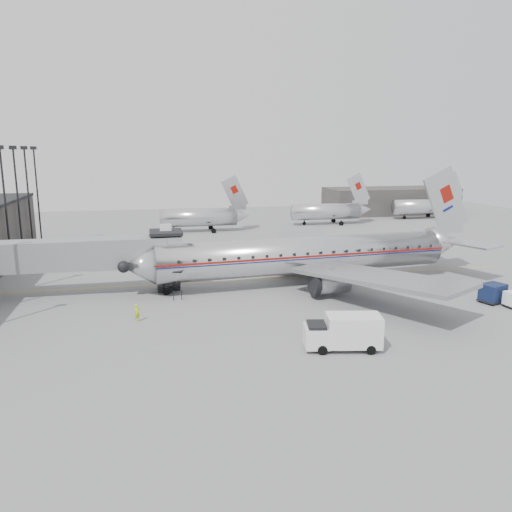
{
  "coord_description": "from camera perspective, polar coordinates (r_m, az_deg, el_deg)",
  "views": [
    {
      "loc": [
        -10.45,
        -48.72,
        14.67
      ],
      "look_at": [
        0.74,
        4.05,
        3.2
      ],
      "focal_mm": 35.0,
      "sensor_mm": 36.0,
      "label": 1
    }
  ],
  "objects": [
    {
      "name": "apron_line",
      "position": [
        58.22,
        1.78,
        -2.59
      ],
      "size": [
        60.0,
        0.15,
        0.01
      ],
      "primitive_type": "cube",
      "rotation": [
        0.0,
        0.0,
        1.57
      ],
      "color": "gold",
      "rests_on": "ground"
    },
    {
      "name": "ramp_worker",
      "position": [
        44.94,
        -13.43,
        -6.34
      ],
      "size": [
        0.68,
        0.63,
        1.55
      ],
      "primitive_type": "imported",
      "rotation": [
        0.0,
        0.0,
        0.62
      ],
      "color": "#C2E01A",
      "rests_on": "ground"
    },
    {
      "name": "distant_aircraft_near",
      "position": [
        91.91,
        -6.48,
        4.46
      ],
      "size": [
        16.39,
        3.2,
        10.26
      ],
      "color": "silver",
      "rests_on": "ground"
    },
    {
      "name": "distant_aircraft_mid",
      "position": [
        101.56,
        8.1,
        5.13
      ],
      "size": [
        16.39,
        3.2,
        10.26
      ],
      "color": "silver",
      "rests_on": "ground"
    },
    {
      "name": "airliner",
      "position": [
        55.77,
        6.33,
        0.13
      ],
      "size": [
        41.03,
        37.89,
        12.98
      ],
      "rotation": [
        0.0,
        0.0,
        0.09
      ],
      "color": "silver",
      "rests_on": "ground"
    },
    {
      "name": "ground",
      "position": [
        51.94,
        0.13,
        -4.4
      ],
      "size": [
        160.0,
        160.0,
        0.0
      ],
      "primitive_type": "plane",
      "color": "slate",
      "rests_on": "ground"
    },
    {
      "name": "service_van",
      "position": [
        38.21,
        9.98,
        -8.51
      ],
      "size": [
        5.98,
        3.21,
        2.67
      ],
      "rotation": [
        0.0,
        0.0,
        -0.19
      ],
      "color": "silver",
      "rests_on": "ground"
    },
    {
      "name": "jet_bridge",
      "position": [
        53.78,
        -18.36,
        0.14
      ],
      "size": [
        21.0,
        6.2,
        7.1
      ],
      "color": "slate",
      "rests_on": "ground"
    },
    {
      "name": "distant_aircraft_far",
      "position": [
        115.44,
        18.73,
        5.44
      ],
      "size": [
        16.39,
        3.2,
        10.26
      ],
      "color": "silver",
      "rests_on": "ground"
    },
    {
      "name": "hangar",
      "position": [
        122.6,
        15.07,
        6.13
      ],
      "size": [
        30.0,
        12.0,
        6.0
      ],
      "primitive_type": "cube",
      "color": "#33302E",
      "rests_on": "ground"
    },
    {
      "name": "baggage_cart_navy",
      "position": [
        54.17,
        25.43,
        -3.81
      ],
      "size": [
        2.86,
        2.51,
        1.88
      ],
      "rotation": [
        0.0,
        0.0,
        0.33
      ],
      "color": "#0E183A",
      "rests_on": "ground"
    }
  ]
}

